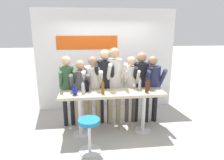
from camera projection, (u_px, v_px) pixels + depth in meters
name	position (u px, v px, depth m)	size (l,w,h in m)	color
ground_plane	(112.00, 132.00, 4.51)	(40.00, 40.00, 0.00)	#B2ADA3
back_wall	(106.00, 60.00, 5.62)	(3.85, 0.12, 2.79)	white
tasting_table	(112.00, 99.00, 4.30)	(2.25, 0.53, 0.95)	beige
bar_stool	(89.00, 130.00, 3.69)	(0.42, 0.42, 0.67)	silver
person_far_left	(67.00, 83.00, 4.57)	(0.42, 0.54, 1.68)	black
person_left	(81.00, 87.00, 4.59)	(0.46, 0.53, 1.58)	gray
person_center_left	(93.00, 84.00, 4.64)	(0.48, 0.56, 1.66)	gray
person_center	(105.00, 79.00, 4.67)	(0.48, 0.60, 1.81)	black
person_center_right	(114.00, 78.00, 4.66)	(0.46, 0.59, 1.85)	gray
person_right	(131.00, 82.00, 4.75)	(0.40, 0.52, 1.64)	#473D33
person_far_right	(141.00, 80.00, 4.78)	(0.46, 0.57, 1.73)	black
person_rightmost	(152.00, 83.00, 4.78)	(0.50, 0.57, 1.64)	black
wine_bottle_0	(83.00, 88.00, 4.15)	(0.07, 0.07, 0.28)	#B7BCC1
wine_bottle_1	(103.00, 87.00, 4.12)	(0.07, 0.07, 0.32)	brown
wine_bottle_2	(140.00, 84.00, 4.41)	(0.06, 0.06, 0.30)	#B7BCC1
wine_bottle_3	(149.00, 84.00, 4.38)	(0.06, 0.06, 0.29)	#4C1E0F
wine_bottle_4	(87.00, 86.00, 4.28)	(0.08, 0.08, 0.29)	black
wine_bottle_5	(147.00, 86.00, 4.22)	(0.08, 0.08, 0.31)	#4C1E0F
wine_glass_0	(134.00, 84.00, 4.39)	(0.07, 0.07, 0.18)	silver
decorative_vase	(75.00, 91.00, 4.07)	(0.13, 0.13, 0.22)	navy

